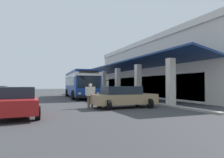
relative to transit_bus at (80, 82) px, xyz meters
name	(u,v)px	position (x,y,z in m)	size (l,w,h in m)	color
ground	(145,98)	(3.23, 7.25, -1.85)	(120.00, 120.00, 0.00)	#38383A
curb_strip	(113,97)	(1.16, 3.86, -1.79)	(31.43, 0.50, 0.12)	#9E998E
plaza_building	(176,70)	(1.16, 13.48, 1.75)	(26.50, 15.58, 7.21)	beige
transit_bus	(80,82)	(0.00, 0.00, 0.00)	(11.35, 3.31, 3.34)	navy
parked_sedan_tan	(123,97)	(11.93, 0.35, -1.10)	(2.48, 4.42, 1.47)	#9E845B
parked_sedan_red	(17,101)	(13.47, -6.21, -1.10)	(4.46, 2.13, 1.47)	maroon
pedestrian	(90,94)	(11.27, -1.81, -0.92)	(0.35, 0.68, 1.66)	#726651
potted_palm	(105,92)	(-4.88, 4.95, -1.35)	(1.57, 1.67, 2.31)	gray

